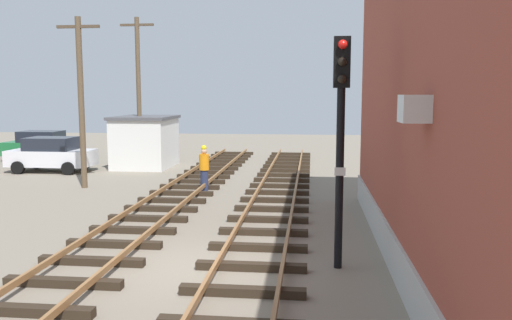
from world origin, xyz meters
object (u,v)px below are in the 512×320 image
object	(u,v)px
utility_pole_near	(81,99)
utility_pole_far	(139,90)
control_hut	(145,141)
parked_car_white	(51,154)
signal_mast	(341,125)
track_worker_foreground	(204,168)
parked_car_green	(42,145)

from	to	relation	value
utility_pole_near	utility_pole_far	bearing A→B (deg)	87.32
control_hut	parked_car_white	world-z (taller)	control_hut
signal_mast	utility_pole_near	xyz separation A→B (m)	(-10.15, 9.23, 0.47)
signal_mast	track_worker_foreground	xyz separation A→B (m)	(-4.97, 9.12, -2.32)
utility_pole_near	track_worker_foreground	size ratio (longest dim) A/B	3.77
utility_pole_near	utility_pole_far	distance (m)	6.43
control_hut	utility_pole_near	size ratio (longest dim) A/B	0.54
signal_mast	utility_pole_far	size ratio (longest dim) A/B	0.65
track_worker_foreground	utility_pole_far	bearing A→B (deg)	126.80
control_hut	parked_car_green	bearing A→B (deg)	163.56
control_hut	utility_pole_far	distance (m)	2.79
control_hut	utility_pole_near	distance (m)	6.86
parked_car_white	utility_pole_near	world-z (taller)	utility_pole_near
parked_car_white	track_worker_foreground	size ratio (longest dim) A/B	2.25
parked_car_white	utility_pole_near	distance (m)	6.21
control_hut	parked_car_green	xyz separation A→B (m)	(-7.04, 2.08, -0.49)
control_hut	signal_mast	bearing A→B (deg)	-58.57
track_worker_foreground	control_hut	bearing A→B (deg)	125.12
signal_mast	utility_pole_far	bearing A→B (deg)	122.20
signal_mast	utility_pole_near	distance (m)	13.72
track_worker_foreground	signal_mast	bearing A→B (deg)	-61.40
parked_car_white	utility_pole_far	size ratio (longest dim) A/B	0.53
parked_car_green	utility_pole_far	bearing A→B (deg)	-17.24
parked_car_white	parked_car_green	size ratio (longest dim) A/B	1.00
parked_car_white	track_worker_foreground	bearing A→B (deg)	-26.08
utility_pole_far	track_worker_foreground	xyz separation A→B (m)	(4.87, -6.51, -3.23)
control_hut	track_worker_foreground	size ratio (longest dim) A/B	2.03
parked_car_green	parked_car_white	bearing A→B (deg)	-56.52
parked_car_green	track_worker_foreground	world-z (taller)	track_worker_foreground
parked_car_white	track_worker_foreground	world-z (taller)	track_worker_foreground
signal_mast	utility_pole_far	distance (m)	18.50
track_worker_foreground	utility_pole_near	bearing A→B (deg)	178.88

